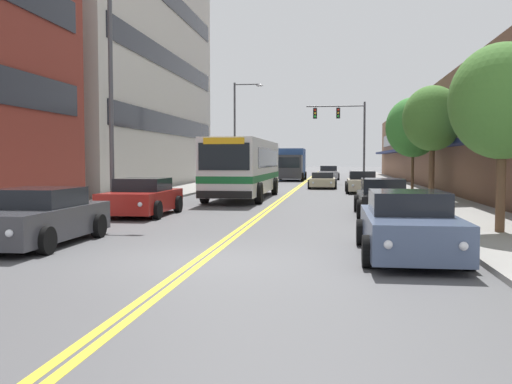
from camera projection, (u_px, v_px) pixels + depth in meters
The scene contains 23 objects.
ground_plane at pixel (303, 184), 48.19m from camera, with size 240.00×240.00×0.00m, color #4C4C4F.
sidewalk_left at pixel (219, 183), 49.18m from camera, with size 3.51×106.00×0.12m.
sidewalk_right at pixel (390, 184), 47.19m from camera, with size 3.51×106.00×0.12m.
centre_line at pixel (303, 184), 48.19m from camera, with size 0.34×106.00×0.01m.
office_tower_left at pixel (93, 2), 42.33m from camera, with size 12.08×26.24×27.50m.
storefront_row_right at pixel (466, 141), 46.18m from camera, with size 9.10×68.00×7.10m.
city_bus at pixel (245, 166), 30.26m from camera, with size 2.86×11.34×3.04m.
car_dark_grey_parked_left_near at pixel (36, 218), 13.74m from camera, with size 2.20×4.58×1.36m.
car_red_parked_left_mid at pixel (142, 198), 20.92m from camera, with size 2.21×4.37×1.36m.
car_white_parked_left_far at pixel (237, 179), 41.45m from camera, with size 2.08×4.25×1.35m.
car_slate_blue_parked_right_foreground at pixel (408, 226), 12.09m from camera, with size 2.06×4.73×1.37m.
car_champagne_parked_right_mid at pixel (362, 183), 35.14m from camera, with size 2.04×4.28×1.33m.
car_black_parked_right_far at pixel (383, 198), 20.95m from camera, with size 1.98×4.61×1.34m.
car_beige_moving_lead at pixel (323, 181), 40.71m from camera, with size 2.00×4.26×1.14m.
car_silver_moving_second at pixel (329, 173), 58.45m from camera, with size 2.21×4.27×1.41m.
box_truck at pixel (291, 164), 56.00m from camera, with size 2.83×6.65×3.12m.
traffic_signal_mast at pixel (345, 126), 49.48m from camera, with size 5.10×0.38×7.04m.
street_lamp_left_near at pixel (121, 73), 20.36m from camera, with size 2.76×0.28×8.66m.
street_lamp_left_far at pixel (239, 124), 45.61m from camera, with size 2.39×0.28×8.18m.
street_tree_right_near at pixel (503, 102), 15.00m from camera, with size 2.78×2.78×5.00m.
street_tree_right_mid at pixel (432, 119), 26.62m from camera, with size 2.77×2.77×5.38m.
street_tree_right_far at pixel (413, 127), 35.48m from camera, with size 3.39×3.39×5.80m.
fire_hydrant at pixel (430, 205), 19.50m from camera, with size 0.28×0.20×0.74m.
Camera 1 is at (2.70, -11.24, 2.05)m, focal length 40.00 mm.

